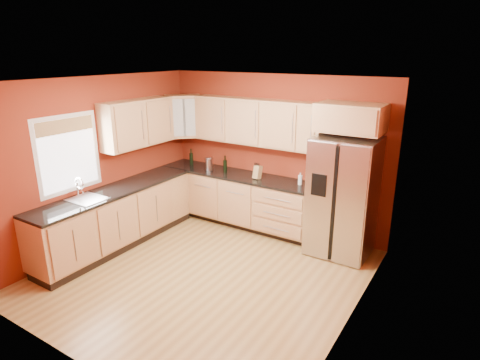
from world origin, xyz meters
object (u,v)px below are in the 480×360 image
object	(u,v)px
wine_bottle_a	(191,157)
soap_dispenser	(300,179)
knife_block	(258,172)
refrigerator	(343,197)
canister_left	(209,163)

from	to	relation	value
wine_bottle_a	soap_dispenser	world-z (taller)	wine_bottle_a
knife_block	soap_dispenser	bearing A→B (deg)	18.17
knife_block	refrigerator	bearing A→B (deg)	10.72
refrigerator	soap_dispenser	world-z (taller)	refrigerator
canister_left	knife_block	world-z (taller)	knife_block
canister_left	knife_block	xyz separation A→B (m)	(1.03, -0.04, 0.01)
canister_left	soap_dispenser	distance (m)	1.76
refrigerator	soap_dispenser	bearing A→B (deg)	171.53
refrigerator	soap_dispenser	distance (m)	0.75
refrigerator	knife_block	xyz separation A→B (m)	(-1.46, 0.03, 0.14)
wine_bottle_a	soap_dispenser	bearing A→B (deg)	0.04
refrigerator	wine_bottle_a	distance (m)	2.93
wine_bottle_a	refrigerator	bearing A→B (deg)	-2.11
wine_bottle_a	soap_dispenser	distance (m)	2.19
canister_left	soap_dispenser	xyz separation A→B (m)	(1.76, 0.04, -0.00)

